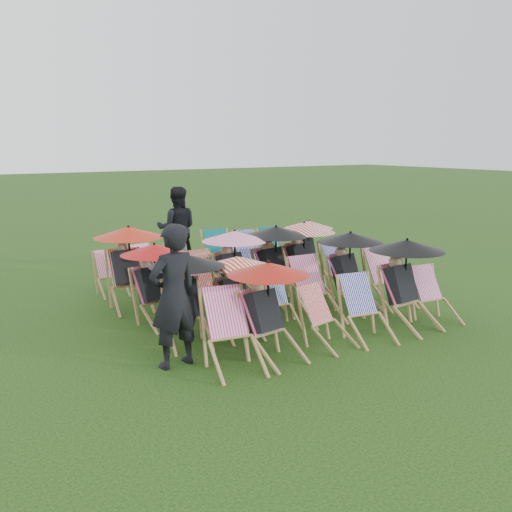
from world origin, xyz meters
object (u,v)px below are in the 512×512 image
person_left (174,296)px  person_rear (177,228)px  deckchair_5 (436,295)px  deckchair_29 (277,249)px  deckchair_0 (233,332)px

person_left → person_rear: size_ratio=0.99×
deckchair_5 → deckchair_29: bearing=95.5°
deckchair_0 → deckchair_5: (3.84, -0.04, -0.07)m
deckchair_29 → person_left: (-4.48, -4.11, 0.48)m
deckchair_29 → deckchair_0: bearing=-133.3°
deckchair_5 → person_rear: size_ratio=0.46×
deckchair_5 → deckchair_29: size_ratio=0.94×
deckchair_5 → deckchair_29: (0.06, 4.67, 0.03)m
deckchair_0 → person_left: person_left is taller
deckchair_0 → person_rear: person_rear is taller
deckchair_0 → deckchair_29: size_ratio=1.09×
deckchair_0 → deckchair_29: deckchair_0 is taller
deckchair_0 → deckchair_5: 3.84m
deckchair_0 → person_left: (-0.59, 0.51, 0.45)m
person_left → deckchair_0: bearing=130.8°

